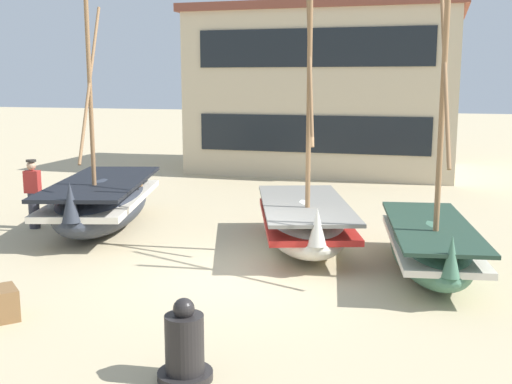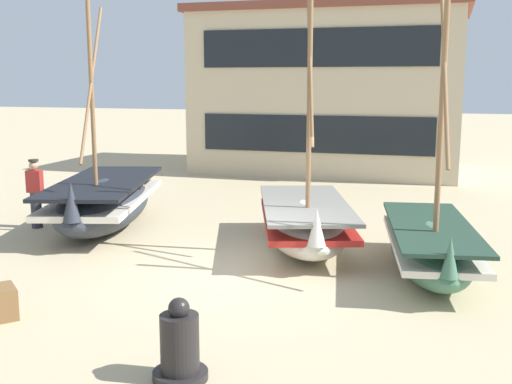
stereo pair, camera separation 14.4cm
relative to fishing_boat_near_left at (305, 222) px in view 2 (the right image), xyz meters
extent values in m
plane|color=tan|center=(-0.72, -2.25, -0.56)|extent=(120.00, 120.00, 0.00)
ellipsoid|color=silver|center=(-0.01, 0.02, -0.06)|extent=(3.01, 4.71, 1.00)
cube|color=red|center=(-0.01, 0.02, 0.06)|extent=(2.97, 4.55, 0.12)
cube|color=gray|center=(-0.01, 0.02, 0.40)|extent=(3.03, 4.64, 0.07)
cone|color=silver|center=(0.65, -1.98, 0.39)|extent=(0.44, 0.44, 0.70)
cylinder|color=olive|center=(0.16, -0.50, 2.55)|extent=(0.10, 0.10, 4.83)
cylinder|color=olive|center=(0.16, -0.50, 3.50)|extent=(0.50, 1.36, 3.53)
cube|color=olive|center=(-0.11, 0.33, 0.29)|extent=(1.61, 0.66, 0.06)
ellipsoid|color=#2D333D|center=(-5.08, 0.39, 0.03)|extent=(3.16, 5.39, 1.18)
cube|color=silver|center=(-5.08, 0.39, 0.17)|extent=(3.12, 5.20, 0.14)
cube|color=black|center=(-5.08, 0.39, 0.57)|extent=(3.18, 5.31, 0.08)
cone|color=#2D333D|center=(-4.44, -1.96, 0.56)|extent=(0.47, 0.47, 0.83)
cylinder|color=olive|center=(-4.91, -0.22, 2.70)|extent=(0.10, 0.10, 4.86)
cylinder|color=olive|center=(-4.91, -0.22, 2.96)|extent=(0.64, 2.15, 3.50)
cube|color=olive|center=(-5.18, 0.75, 0.44)|extent=(1.79, 0.62, 0.06)
ellipsoid|color=#427056|center=(2.63, -1.12, -0.09)|extent=(2.08, 4.43, 0.95)
cube|color=silver|center=(2.63, -1.12, 0.03)|extent=(2.07, 4.26, 0.11)
cube|color=#243D2F|center=(2.63, -1.12, 0.34)|extent=(2.11, 4.35, 0.07)
cone|color=#427056|center=(2.96, -3.14, 0.33)|extent=(0.32, 0.32, 0.66)
cylinder|color=olive|center=(2.71, -1.65, 2.39)|extent=(0.10, 0.10, 4.59)
cylinder|color=olive|center=(2.71, -1.65, 3.33)|extent=(0.38, 1.90, 3.48)
cube|color=olive|center=(2.58, -0.81, 0.24)|extent=(1.35, 0.38, 0.06)
cylinder|color=#33333D|center=(-6.69, -0.06, -0.12)|extent=(0.26, 0.26, 0.88)
cube|color=#B22D28|center=(-6.69, -0.06, 0.59)|extent=(0.39, 0.28, 0.54)
sphere|color=tan|center=(-6.69, -0.06, 0.98)|extent=(0.22, 0.22, 0.22)
cylinder|color=#2D2823|center=(-6.69, -0.06, 1.10)|extent=(0.24, 0.24, 0.05)
cylinder|color=black|center=(-0.14, -6.36, -0.51)|extent=(0.68, 0.68, 0.10)
cylinder|color=black|center=(-0.14, -6.36, -0.11)|extent=(0.47, 0.47, 0.72)
sphere|color=black|center=(-0.14, -6.36, 0.33)|extent=(0.26, 0.26, 0.26)
cube|color=beige|center=(-1.68, 12.20, 2.45)|extent=(9.94, 6.03, 6.03)
cube|color=brown|center=(-1.68, 12.20, 5.61)|extent=(10.33, 6.27, 0.30)
cube|color=black|center=(-1.68, 9.16, 1.09)|extent=(8.35, 0.06, 1.33)
cube|color=black|center=(-1.68, 9.16, 4.11)|extent=(8.35, 0.06, 1.33)
camera|label=1|loc=(2.66, -12.95, 3.02)|focal=44.15mm
camera|label=2|loc=(2.80, -12.91, 3.02)|focal=44.15mm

